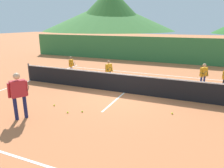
# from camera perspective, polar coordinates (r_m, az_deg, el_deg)

# --- Properties ---
(ground_plane) EXTENTS (120.00, 120.00, 0.00)m
(ground_plane) POSITION_cam_1_polar(r_m,az_deg,el_deg) (10.59, 3.31, -2.39)
(ground_plane) COLOR #C67042
(line_baseline_near) EXTENTS (12.12, 0.08, 0.01)m
(line_baseline_near) POSITION_cam_1_polar(r_m,az_deg,el_deg) (5.84, -18.63, -19.99)
(line_baseline_near) COLOR white
(line_baseline_near) RESTS_ON ground
(line_baseline_far) EXTENTS (12.12, 0.08, 0.01)m
(line_baseline_far) POSITION_cam_1_polar(r_m,az_deg,el_deg) (14.81, 9.28, 2.83)
(line_baseline_far) COLOR white
(line_baseline_far) RESTS_ON ground
(line_sideline_west) EXTENTS (0.08, 10.63, 0.01)m
(line_sideline_west) POSITION_cam_1_polar(r_m,az_deg,el_deg) (13.76, -21.18, 0.91)
(line_sideline_west) COLOR white
(line_sideline_west) RESTS_ON ground
(line_service_center) EXTENTS (0.08, 5.19, 0.01)m
(line_service_center) POSITION_cam_1_polar(r_m,az_deg,el_deg) (10.59, 3.31, -2.37)
(line_service_center) COLOR white
(line_service_center) RESTS_ON ground
(tennis_net) EXTENTS (12.31, 0.08, 1.05)m
(tennis_net) POSITION_cam_1_polar(r_m,az_deg,el_deg) (10.45, 3.35, 0.21)
(tennis_net) COLOR #333338
(tennis_net) RESTS_ON ground
(instructor) EXTENTS (0.57, 0.84, 1.72)m
(instructor) POSITION_cam_1_polar(r_m,az_deg,el_deg) (8.15, -24.02, -1.92)
(instructor) COLOR #191E4C
(instructor) RESTS_ON ground
(student_0) EXTENTS (0.52, 0.56, 1.27)m
(student_0) POSITION_cam_1_polar(r_m,az_deg,el_deg) (14.14, -10.99, 5.28)
(student_0) COLOR silver
(student_0) RESTS_ON ground
(student_1) EXTENTS (0.42, 0.70, 1.30)m
(student_1) POSITION_cam_1_polar(r_m,az_deg,el_deg) (12.25, -0.88, 3.99)
(student_1) COLOR navy
(student_1) RESTS_ON ground
(student_2) EXTENTS (0.47, 0.72, 1.34)m
(student_2) POSITION_cam_1_polar(r_m,az_deg,el_deg) (12.14, 23.60, 2.63)
(student_2) COLOR navy
(student_2) RESTS_ON ground
(tennis_ball_0) EXTENTS (0.07, 0.07, 0.07)m
(tennis_ball_0) POSITION_cam_1_polar(r_m,az_deg,el_deg) (8.40, -8.09, -7.38)
(tennis_ball_0) COLOR yellow
(tennis_ball_0) RESTS_ON ground
(tennis_ball_3) EXTENTS (0.07, 0.07, 0.07)m
(tennis_ball_3) POSITION_cam_1_polar(r_m,az_deg,el_deg) (8.42, -11.94, -7.51)
(tennis_ball_3) COLOR yellow
(tennis_ball_3) RESTS_ON ground
(tennis_ball_4) EXTENTS (0.07, 0.07, 0.07)m
(tennis_ball_4) POSITION_cam_1_polar(r_m,az_deg,el_deg) (8.48, 15.99, -7.63)
(tennis_ball_4) COLOR yellow
(tennis_ball_4) RESTS_ON ground
(tennis_ball_5) EXTENTS (0.07, 0.07, 0.07)m
(tennis_ball_5) POSITION_cam_1_polar(r_m,az_deg,el_deg) (9.26, -15.41, -5.54)
(tennis_ball_5) COLOR yellow
(tennis_ball_5) RESTS_ON ground
(windscreen_fence) EXTENTS (26.67, 0.08, 2.22)m
(windscreen_fence) POSITION_cam_1_polar(r_m,az_deg,el_deg) (19.17, 12.88, 9.01)
(windscreen_fence) COLOR #33753D
(windscreen_fence) RESTS_ON ground
(hill_1) EXTENTS (58.99, 58.99, 12.85)m
(hill_1) POSITION_cam_1_polar(r_m,az_deg,el_deg) (100.14, -0.84, 17.92)
(hill_1) COLOR #427A38
(hill_1) RESTS_ON ground
(hill_2) EXTENTS (36.89, 36.89, 18.31)m
(hill_2) POSITION_cam_1_polar(r_m,az_deg,el_deg) (96.60, -0.45, 19.60)
(hill_2) COLOR #38702D
(hill_2) RESTS_ON ground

